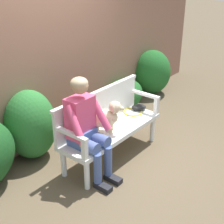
{
  "coord_description": "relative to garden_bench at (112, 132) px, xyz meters",
  "views": [
    {
      "loc": [
        -2.96,
        -2.38,
        2.53
      ],
      "look_at": [
        0.0,
        0.0,
        0.7
      ],
      "focal_mm": 50.72,
      "sensor_mm": 36.0,
      "label": 1
    }
  ],
  "objects": [
    {
      "name": "bench_armrest_right_end",
      "position": [
        0.77,
        -0.09,
        0.26
      ],
      "size": [
        0.06,
        0.53,
        0.28
      ],
      "color": "white",
      "rests_on": "garden_bench"
    },
    {
      "name": "hedge_bush_far_left",
      "position": [
        1.41,
        0.86,
        -0.11
      ],
      "size": [
        0.85,
        0.63,
        0.56
      ],
      "primitive_type": "ellipsoid",
      "color": "#1E5B23",
      "rests_on": "ground"
    },
    {
      "name": "baseball_glove",
      "position": [
        0.72,
        0.05,
        0.1
      ],
      "size": [
        0.28,
        0.27,
        0.09
      ],
      "primitive_type": "ellipsoid",
      "rotation": [
        0.0,
        0.0,
        -0.63
      ],
      "color": "black",
      "rests_on": "garden_bench"
    },
    {
      "name": "bench_armrest_left_end",
      "position": [
        -0.77,
        -0.09,
        0.26
      ],
      "size": [
        0.06,
        0.53,
        0.28
      ],
      "color": "white",
      "rests_on": "garden_bench"
    },
    {
      "name": "ground_plane",
      "position": [
        0.0,
        0.0,
        -0.39
      ],
      "size": [
        40.0,
        40.0,
        0.0
      ],
      "primitive_type": "plane",
      "color": "brown"
    },
    {
      "name": "hedge_bush_far_right",
      "position": [
        2.41,
        0.88,
        0.06
      ],
      "size": [
        0.76,
        0.75,
        0.91
      ],
      "primitive_type": "ellipsoid",
      "color": "#1E5B23",
      "rests_on": "ground"
    },
    {
      "name": "brick_garden_fence",
      "position": [
        0.0,
        1.21,
        0.88
      ],
      "size": [
        8.0,
        0.3,
        2.54
      ],
      "primitive_type": "cube",
      "color": "#936651",
      "rests_on": "ground"
    },
    {
      "name": "hedge_bush_mid_left",
      "position": [
        -0.68,
        0.89,
        0.1
      ],
      "size": [
        0.71,
        0.69,
        1.0
      ],
      "primitive_type": "ellipsoid",
      "color": "#286B2D",
      "rests_on": "ground"
    },
    {
      "name": "tennis_racket",
      "position": [
        0.58,
        0.1,
        0.07
      ],
      "size": [
        0.34,
        0.58,
        0.03
      ],
      "color": "yellow",
      "rests_on": "garden_bench"
    },
    {
      "name": "bench_backrest",
      "position": [
        0.0,
        0.23,
        0.31
      ],
      "size": [
        1.67,
        0.06,
        0.5
      ],
      "color": "white",
      "rests_on": "garden_bench"
    },
    {
      "name": "dog_on_bench",
      "position": [
        -0.11,
        -0.0,
        0.28
      ],
      "size": [
        0.35,
        0.42,
        0.45
      ],
      "color": "beige",
      "rests_on": "garden_bench"
    },
    {
      "name": "person_seated",
      "position": [
        -0.53,
        -0.02,
        0.33
      ],
      "size": [
        0.56,
        0.66,
        1.32
      ],
      "color": "black",
      "rests_on": "ground"
    },
    {
      "name": "garden_bench",
      "position": [
        0.0,
        0.0,
        0.0
      ],
      "size": [
        1.63,
        0.53,
        0.45
      ],
      "color": "white",
      "rests_on": "ground"
    }
  ]
}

